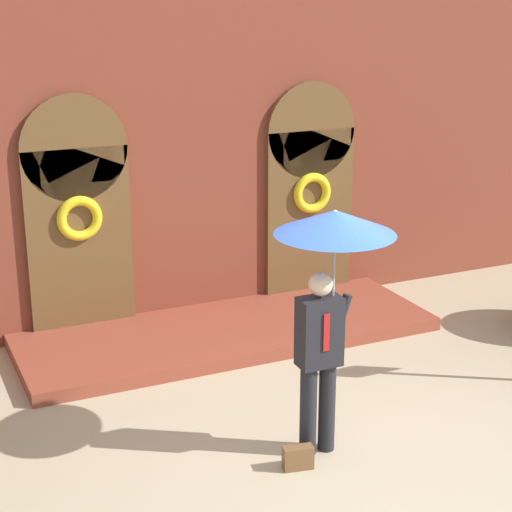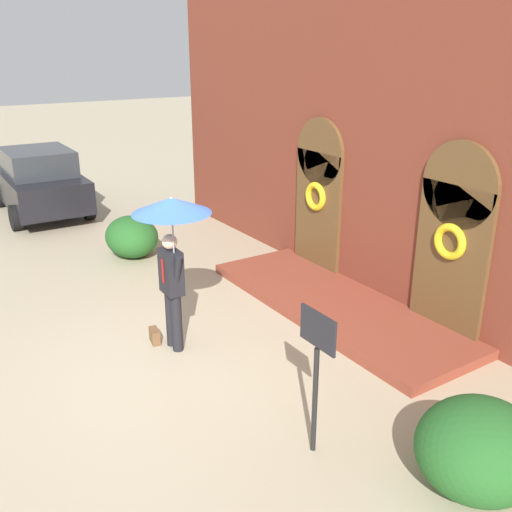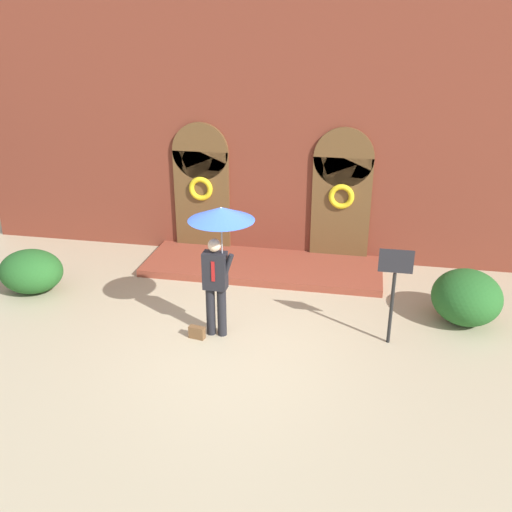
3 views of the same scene
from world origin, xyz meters
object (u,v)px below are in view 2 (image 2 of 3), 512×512
Objects in this scene: shrub_left at (132,237)px; shrub_right at (479,449)px; sign_post at (317,360)px; handbag at (155,336)px; parked_car at (39,181)px; person_with_umbrella at (172,228)px.

shrub_left is 0.97× the size of shrub_right.
shrub_right is (1.37, 1.02, -0.67)m from sign_post.
parked_car reaches higher than handbag.
person_with_umbrella reaches higher than shrub_right.
handbag is 0.16× the size of sign_post.
person_with_umbrella is 8.44× the size of handbag.
parked_car is (-8.29, 0.34, 0.77)m from handbag.
sign_post is 0.42× the size of parked_car.
parked_car is at bearing -169.81° from shrub_left.
person_with_umbrella reaches higher than handbag.
shrub_left is (-7.08, 0.64, -0.72)m from sign_post.
sign_post is 1.30× the size of shrub_right.
person_with_umbrella is 4.56m from shrub_left.
sign_post is (2.87, 0.30, -0.75)m from person_with_umbrella.
shrub_right is (4.65, 1.52, 0.38)m from handbag.
sign_post is (3.27, 0.50, 1.05)m from handbag.
shrub_right reaches higher than shrub_left.
handbag is at bearing -171.24° from sign_post.
person_with_umbrella is 0.57× the size of parked_car.
parked_car is at bearing -179.18° from sign_post.
person_with_umbrella is 1.78× the size of shrub_right.
handbag is (-0.40, -0.20, -1.80)m from person_with_umbrella.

